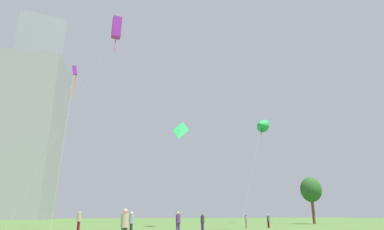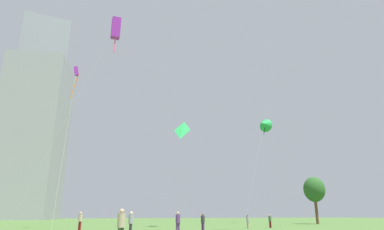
% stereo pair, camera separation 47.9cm
% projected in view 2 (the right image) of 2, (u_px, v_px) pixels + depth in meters
% --- Properties ---
extents(person_standing_0, '(0.40, 0.40, 1.79)m').
position_uv_depth(person_standing_0, '(131.00, 221.00, 25.83)').
color(person_standing_0, '#2D2D33').
rests_on(person_standing_0, ground).
extents(person_standing_1, '(0.35, 0.35, 1.57)m').
position_uv_depth(person_standing_1, '(248.00, 220.00, 38.59)').
color(person_standing_1, tan).
rests_on(person_standing_1, ground).
extents(person_standing_2, '(0.40, 0.40, 1.79)m').
position_uv_depth(person_standing_2, '(178.00, 221.00, 28.10)').
color(person_standing_2, '#593372').
rests_on(person_standing_2, ground).
extents(person_standing_3, '(0.37, 0.37, 1.66)m').
position_uv_depth(person_standing_3, '(203.00, 221.00, 30.98)').
color(person_standing_3, '#593372').
rests_on(person_standing_3, ground).
extents(person_standing_4, '(0.35, 0.35, 1.59)m').
position_uv_depth(person_standing_4, '(270.00, 220.00, 40.32)').
color(person_standing_4, maroon).
rests_on(person_standing_4, ground).
extents(person_standing_5, '(0.41, 0.41, 1.85)m').
position_uv_depth(person_standing_5, '(121.00, 224.00, 17.23)').
color(person_standing_5, '#3F593F').
rests_on(person_standing_5, ground).
extents(person_standing_6, '(0.41, 0.41, 1.83)m').
position_uv_depth(person_standing_6, '(80.00, 220.00, 32.88)').
color(person_standing_6, maroon).
rests_on(person_standing_6, ground).
extents(kite_flying_1, '(7.02, 2.77, 17.97)m').
position_uv_depth(kite_flying_1, '(116.00, 29.00, 28.34)').
color(kite_flying_1, silver).
rests_on(kite_flying_1, ground).
extents(kite_flying_2, '(9.99, 6.96, 20.80)m').
position_uv_depth(kite_flying_2, '(264.00, 124.00, 67.35)').
color(kite_flying_2, silver).
rests_on(kite_flying_2, ground).
extents(kite_flying_3, '(2.44, 6.51, 14.09)m').
position_uv_depth(kite_flying_3, '(182.00, 130.00, 45.90)').
color(kite_flying_3, silver).
rests_on(kite_flying_3, ground).
extents(kite_flying_4, '(0.80, 7.17, 19.72)m').
position_uv_depth(kite_flying_4, '(76.00, 74.00, 41.65)').
color(kite_flying_4, silver).
rests_on(kite_flying_4, ground).
extents(park_tree_0, '(3.70, 3.70, 8.07)m').
position_uv_depth(park_tree_0, '(314.00, 190.00, 58.22)').
color(park_tree_0, brown).
rests_on(park_tree_0, ground).
extents(distant_highrise_0, '(22.85, 25.43, 55.14)m').
position_uv_depth(distant_highrise_0, '(33.00, 137.00, 114.41)').
color(distant_highrise_0, '#939399').
rests_on(distant_highrise_0, ground).
extents(distant_highrise_1, '(21.32, 16.66, 89.31)m').
position_uv_depth(distant_highrise_1, '(35.00, 112.00, 143.82)').
color(distant_highrise_1, gray).
rests_on(distant_highrise_1, ground).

